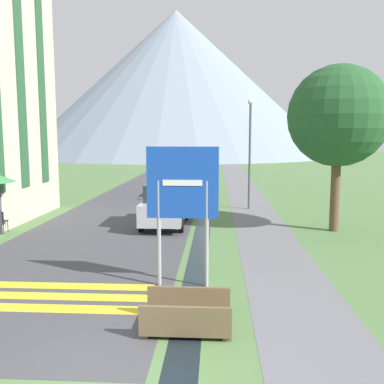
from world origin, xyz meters
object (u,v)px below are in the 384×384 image
object	(u,v)px
cafe_chair_far_left	(0,220)
streetlamp	(250,145)
road_sign	(183,196)
parked_car_far	(183,182)
parked_car_near	(165,204)
footbridge	(187,317)
tree_by_path	(338,116)

from	to	relation	value
cafe_chair_far_left	streetlamp	bearing A→B (deg)	46.34
road_sign	parked_car_far	bearing A→B (deg)	94.52
road_sign	cafe_chair_far_left	distance (m)	9.47
cafe_chair_far_left	streetlamp	world-z (taller)	streetlamp
parked_car_near	footbridge	bearing A→B (deg)	-80.53
parked_car_far	cafe_chair_far_left	world-z (taller)	parked_car_far
footbridge	streetlamp	distance (m)	14.54
streetlamp	tree_by_path	size ratio (longest dim) A/B	0.86
parked_car_far	tree_by_path	bearing A→B (deg)	-54.23
parked_car_near	parked_car_far	xyz separation A→B (m)	(0.06, 8.79, -0.00)
parked_car_far	parked_car_near	bearing A→B (deg)	-90.41
parked_car_near	streetlamp	xyz separation A→B (m)	(3.82, 4.45, 2.36)
parked_car_near	parked_car_far	world-z (taller)	same
footbridge	tree_by_path	bearing A→B (deg)	60.09
footbridge	tree_by_path	xyz separation A→B (m)	(5.19, 9.03, 4.25)
road_sign	footbridge	xyz separation A→B (m)	(0.27, -2.38, -2.05)
parked_car_far	cafe_chair_far_left	distance (m)	12.24
parked_car_near	streetlamp	size ratio (longest dim) A/B	0.73
parked_car_near	streetlamp	bearing A→B (deg)	49.39
parked_car_near	tree_by_path	world-z (taller)	tree_by_path
cafe_chair_far_left	tree_by_path	world-z (taller)	tree_by_path
streetlamp	cafe_chair_far_left	bearing A→B (deg)	-148.32
parked_car_far	streetlamp	size ratio (longest dim) A/B	0.69
road_sign	tree_by_path	bearing A→B (deg)	50.58
footbridge	parked_car_near	size ratio (longest dim) A/B	0.42
cafe_chair_far_left	streetlamp	distance (m)	12.09
road_sign	streetlamp	size ratio (longest dim) A/B	0.62
footbridge	parked_car_far	bearing A→B (deg)	94.78
footbridge	parked_car_near	xyz separation A→B (m)	(-1.60, 9.59, 0.68)
parked_car_far	tree_by_path	xyz separation A→B (m)	(6.73, -9.34, 3.57)
road_sign	tree_by_path	world-z (taller)	tree_by_path
parked_car_far	road_sign	bearing A→B (deg)	-85.48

